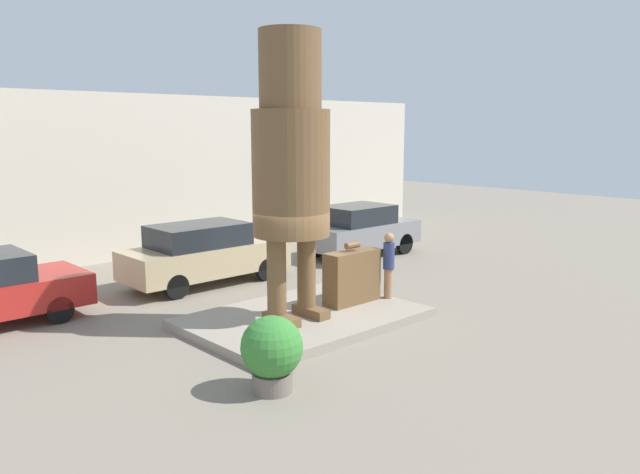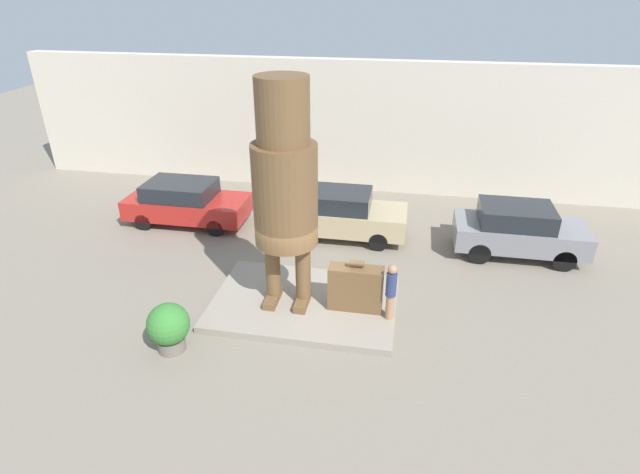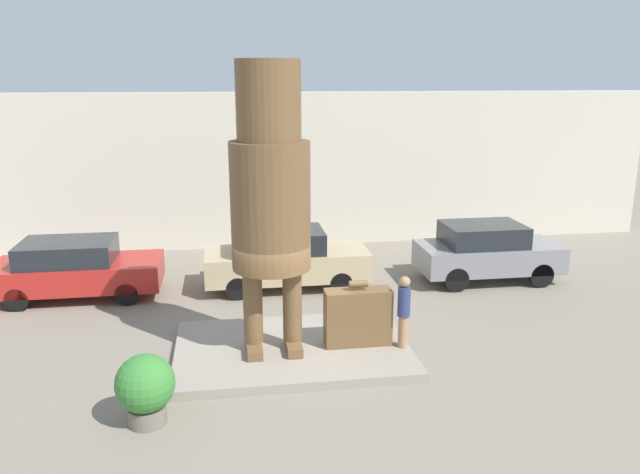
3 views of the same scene
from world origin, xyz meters
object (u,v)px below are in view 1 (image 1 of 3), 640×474
object	(u,v)px
planter_pot	(272,351)
parked_car_tan	(204,253)
statue_figure	(291,155)
tourist	(389,263)
giant_suitcase	(352,277)
parked_car_grey	(360,229)

from	to	relation	value
planter_pot	parked_car_tan	bearing A→B (deg)	65.73
statue_figure	tourist	xyz separation A→B (m)	(2.74, -0.32, -2.60)
tourist	planter_pot	size ratio (longest dim) A/B	1.25
statue_figure	giant_suitcase	bearing A→B (deg)	-0.18
parked_car_tan	planter_pot	bearing A→B (deg)	-114.27
parked_car_tan	giant_suitcase	bearing A→B (deg)	-75.68
parked_car_grey	planter_pot	xyz separation A→B (m)	(-8.89, -6.48, -0.20)
giant_suitcase	parked_car_grey	world-z (taller)	parked_car_grey
parked_car_grey	planter_pot	distance (m)	11.01
statue_figure	planter_pot	bearing A→B (deg)	-136.03
statue_figure	parked_car_tan	world-z (taller)	statue_figure
statue_figure	tourist	distance (m)	3.79
giant_suitcase	tourist	bearing A→B (deg)	-18.97
tourist	parked_car_tan	distance (m)	5.21
parked_car_tan	parked_car_grey	size ratio (longest dim) A/B	1.12
parked_car_grey	planter_pot	bearing A→B (deg)	-143.91
tourist	parked_car_tan	world-z (taller)	tourist
tourist	parked_car_tan	xyz separation A→B (m)	(-2.06, 4.78, -0.19)
giant_suitcase	tourist	distance (m)	1.00
parked_car_grey	planter_pot	world-z (taller)	parked_car_grey
statue_figure	parked_car_grey	world-z (taller)	statue_figure
giant_suitcase	parked_car_grey	distance (m)	6.33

